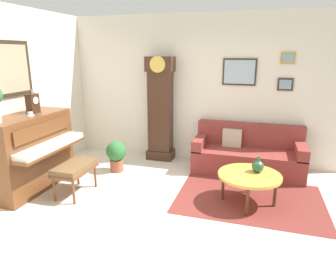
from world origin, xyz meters
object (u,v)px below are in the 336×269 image
mantel_clock (33,102)px  green_jug (258,166)px  couch (247,155)px  potted_plant (116,154)px  teacup (30,114)px  piano_bench (75,169)px  grandfather_clock (160,112)px  coffee_table (249,176)px  piano (30,152)px

mantel_clock → green_jug: 3.53m
couch → potted_plant: bearing=-163.2°
teacup → potted_plant: 1.60m
piano_bench → potted_plant: potted_plant is taller
grandfather_clock → teacup: bearing=-126.6°
grandfather_clock → coffee_table: 2.36m
coffee_table → potted_plant: size_ratio=1.57×
piano_bench → potted_plant: (0.18, 1.01, -0.08)m
grandfather_clock → mantel_clock: 2.32m
couch → green_jug: 1.17m
piano → piano_bench: (0.78, -0.01, -0.19)m
teacup → green_jug: bearing=9.8°
piano_bench → coffee_table: (2.53, 0.45, 0.01)m
mantel_clock → piano_bench: bearing=-13.4°
teacup → piano: bearing=169.8°
couch → green_jug: (0.18, -1.14, 0.22)m
couch → teacup: size_ratio=16.38×
piano_bench → teacup: 1.04m
piano_bench → grandfather_clock: size_ratio=0.34×
coffee_table → mantel_clock: (-3.31, -0.26, 0.93)m
coffee_table → green_jug: (0.10, 0.11, 0.12)m
mantel_clock → grandfather_clock: bearing=48.2°
grandfather_clock → coffee_table: bearing=-38.9°
piano → teacup: bearing=-10.2°
coffee_table → couch: bearing=93.5°
mantel_clock → potted_plant: mantel_clock is taller
green_jug → couch: bearing=98.9°
mantel_clock → potted_plant: (0.97, 0.83, -1.03)m
mantel_clock → green_jug: bearing=6.2°
teacup → grandfather_clock: bearing=53.4°
green_jug → piano: bearing=-170.8°
grandfather_clock → potted_plant: (-0.55, -0.88, -0.64)m
couch → potted_plant: 2.37m
teacup → green_jug: 3.42m
couch → coffee_table: couch is taller
coffee_table → teacup: teacup is taller
potted_plant → green_jug: bearing=-10.5°
piano_bench → teacup: bearing=-178.8°
grandfather_clock → coffee_table: (1.79, -1.44, -0.55)m
piano_bench → couch: (2.45, 1.70, -0.09)m
coffee_table → potted_plant: 2.41m
piano_bench → potted_plant: 1.03m
grandfather_clock → teacup: 2.38m
piano_bench → couch: couch is taller
teacup → green_jug: (3.30, 0.57, -0.67)m
potted_plant → piano_bench: bearing=-100.4°
mantel_clock → couch: bearing=25.0°
couch → green_jug: couch is taller
piano → teacup: (0.11, -0.02, 0.60)m
mantel_clock → teacup: 0.27m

